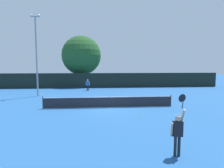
# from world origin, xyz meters

# --- Properties ---
(ground_plane) EXTENTS (120.00, 120.00, 0.00)m
(ground_plane) POSITION_xyz_m (0.00, 0.00, 0.00)
(ground_plane) COLOR #235693
(tennis_net) EXTENTS (11.37, 0.08, 1.07)m
(tennis_net) POSITION_xyz_m (0.00, 0.00, 0.51)
(tennis_net) COLOR #232328
(tennis_net) RESTS_ON ground
(perimeter_fence) EXTENTS (39.81, 0.12, 2.45)m
(perimeter_fence) POSITION_xyz_m (0.00, 15.37, 1.23)
(perimeter_fence) COLOR black
(perimeter_fence) RESTS_ON ground
(player_serving) EXTENTS (0.68, 0.40, 2.53)m
(player_serving) POSITION_xyz_m (2.14, -9.38, 1.12)
(player_serving) COLOR black
(player_serving) RESTS_ON ground
(player_receiving) EXTENTS (0.57, 0.24, 1.64)m
(player_receiving) POSITION_xyz_m (-2.27, 11.66, 1.00)
(player_receiving) COLOR blue
(player_receiving) RESTS_ON ground
(tennis_ball) EXTENTS (0.07, 0.07, 0.07)m
(tennis_ball) POSITION_xyz_m (2.05, -3.50, 0.03)
(tennis_ball) COLOR #CCE033
(tennis_ball) RESTS_ON ground
(light_pole) EXTENTS (1.18, 0.28, 9.67)m
(light_pole) POSITION_xyz_m (-8.09, 7.10, 5.41)
(light_pole) COLOR gray
(light_pole) RESTS_ON ground
(large_tree) EXTENTS (7.07, 7.07, 9.06)m
(large_tree) POSITION_xyz_m (-3.64, 18.95, 5.52)
(large_tree) COLOR brown
(large_tree) RESTS_ON ground
(parked_car_near) EXTENTS (2.48, 4.43, 1.69)m
(parked_car_near) POSITION_xyz_m (10.14, 21.48, 0.78)
(parked_car_near) COLOR red
(parked_car_near) RESTS_ON ground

